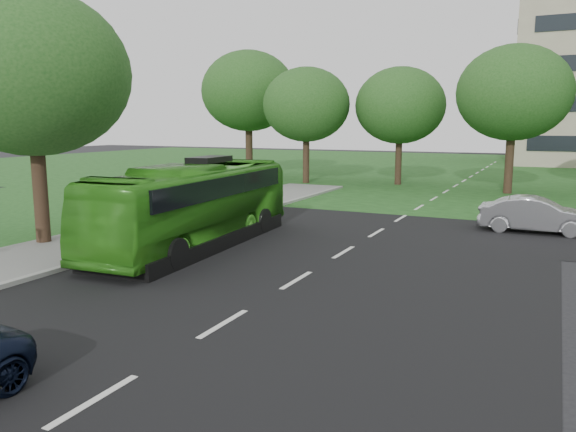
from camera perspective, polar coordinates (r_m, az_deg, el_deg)
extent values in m
plane|color=black|center=(14.80, -2.42, -8.51)|extent=(160.00, 160.00, 0.00)
cube|color=black|center=(33.41, 13.93, 1.31)|extent=(14.00, 120.00, 0.01)
cube|color=black|center=(27.62, 11.36, -0.24)|extent=(80.00, 12.00, 0.01)
cube|color=silver|center=(28.58, 11.86, 0.07)|extent=(0.15, 90.00, 0.01)
cube|color=#1A4416|center=(57.98, 19.04, 4.40)|extent=(120.00, 60.00, 0.01)
cube|color=black|center=(74.99, 22.69, 14.78)|extent=(0.10, 18.40, 23.00)
cylinder|color=black|center=(43.31, 1.85, 5.57)|extent=(0.50, 0.50, 3.32)
ellipsoid|color=#1C4A18|center=(43.23, 1.88, 11.25)|extent=(6.58, 6.58, 5.60)
cylinder|color=black|center=(42.88, 11.14, 5.28)|extent=(0.48, 0.48, 3.21)
ellipsoid|color=#1C4A18|center=(42.80, 11.33, 10.96)|extent=(6.60, 6.60, 5.61)
cylinder|color=black|center=(39.45, 21.53, 4.75)|extent=(0.54, 0.54, 3.61)
ellipsoid|color=#1C4A18|center=(39.40, 21.95, 11.53)|extent=(7.17, 7.17, 6.09)
cylinder|color=black|center=(48.78, -3.97, 6.42)|extent=(0.61, 0.61, 4.07)
ellipsoid|color=#1C4A18|center=(48.79, -4.04, 12.55)|extent=(7.97, 7.97, 6.78)
cylinder|color=black|center=(22.88, -23.81, 1.61)|extent=(0.53, 0.53, 3.53)
ellipsoid|color=#1C4A18|center=(22.78, -24.59, 13.07)|extent=(7.01, 7.01, 5.96)
imported|color=#338D1C|center=(21.17, -9.37, 1.08)|extent=(3.26, 11.15, 3.07)
imported|color=#ACACB1|center=(25.75, 23.91, 0.11)|extent=(4.59, 1.65, 1.51)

